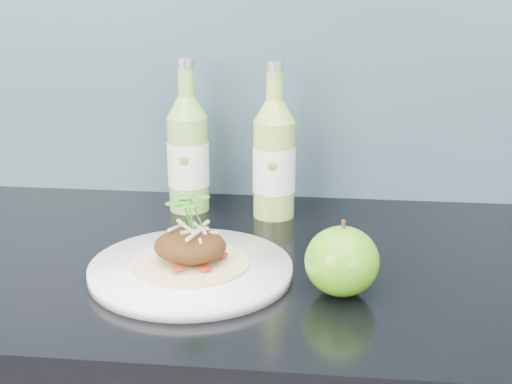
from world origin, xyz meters
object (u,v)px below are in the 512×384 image
at_px(green_apple, 342,261).
at_px(cider_bottle_left, 188,154).
at_px(cider_bottle_right, 274,159).
at_px(dinner_plate, 191,270).

distance_m(green_apple, cider_bottle_left, 0.40).
xyz_separation_m(green_apple, cider_bottle_right, (-0.11, 0.28, 0.05)).
height_order(dinner_plate, cider_bottle_left, cider_bottle_left).
bearing_deg(dinner_plate, green_apple, -9.38).
height_order(green_apple, cider_bottle_left, cider_bottle_left).
xyz_separation_m(dinner_plate, green_apple, (0.20, -0.03, 0.04)).
height_order(dinner_plate, cider_bottle_right, cider_bottle_right).
distance_m(green_apple, cider_bottle_right, 0.31).
bearing_deg(dinner_plate, cider_bottle_left, 101.96).
relative_size(dinner_plate, cider_bottle_right, 1.17).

